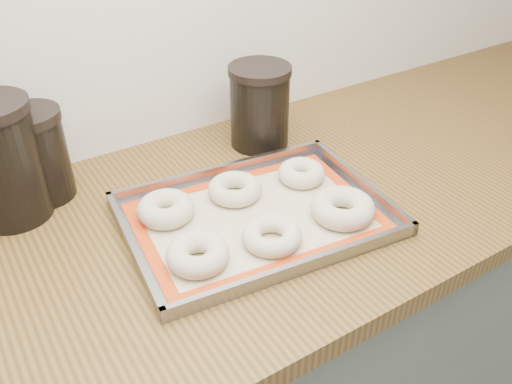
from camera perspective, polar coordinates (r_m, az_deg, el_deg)
cabinet at (r=1.32m, az=-4.09°, el=-19.39°), size 3.00×0.65×0.86m
countertop at (r=0.99m, az=-5.13°, el=-3.80°), size 3.06×0.68×0.04m
baking_tray at (r=0.97m, az=-0.00°, el=-2.58°), size 0.49×0.38×0.03m
baking_mat at (r=0.97m, az=-0.00°, el=-2.68°), size 0.45×0.33×0.00m
bagel_front_left at (r=0.87m, az=-6.16°, el=-6.56°), size 0.12×0.12×0.04m
bagel_front_mid at (r=0.91m, az=1.68°, el=-4.62°), size 0.12×0.12×0.03m
bagel_front_right at (r=0.98m, az=9.12°, el=-1.68°), size 0.13×0.13×0.04m
bagel_back_left at (r=0.98m, az=-9.48°, el=-1.77°), size 0.13×0.13×0.04m
bagel_back_mid at (r=1.02m, az=-2.26°, el=0.32°), size 0.11×0.11×0.03m
bagel_back_right at (r=1.07m, az=4.80°, el=2.01°), size 0.11×0.11×0.03m
canister_left at (r=1.03m, az=-25.23°, el=2.93°), size 0.14×0.14×0.22m
canister_mid at (r=1.07m, az=-22.04°, el=3.64°), size 0.11×0.11×0.18m
canister_right at (r=1.18m, az=0.39°, el=9.04°), size 0.13×0.13×0.18m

